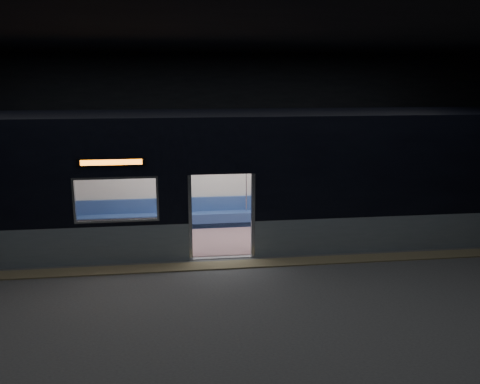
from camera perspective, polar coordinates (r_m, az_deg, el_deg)
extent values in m
cube|color=#47494C|center=(11.27, -1.49, -9.29)|extent=(24.00, 14.00, 0.01)
cube|color=black|center=(10.46, -1.66, 16.89)|extent=(24.00, 14.00, 0.04)
cube|color=black|center=(17.48, -3.96, 7.13)|extent=(24.00, 0.04, 5.00)
cube|color=black|center=(3.97, 9.24, -13.48)|extent=(24.00, 0.04, 5.00)
cube|color=#8C7F59|center=(11.77, -1.78, -8.20)|extent=(22.80, 0.50, 0.03)
cube|color=#8795A1|center=(12.63, -24.62, -5.83)|extent=(8.30, 0.12, 0.90)
cube|color=#8795A1|center=(13.43, 19.09, -4.27)|extent=(8.30, 0.12, 0.90)
cube|color=black|center=(12.25, -25.32, 1.30)|extent=(8.30, 0.12, 2.30)
cube|color=black|center=(13.07, 19.61, 2.45)|extent=(8.30, 0.12, 2.30)
cube|color=black|center=(11.60, -2.12, 4.84)|extent=(1.40, 0.12, 1.15)
cube|color=#B7BABC|center=(11.89, -5.61, -2.90)|extent=(0.08, 0.14, 2.05)
cube|color=#B7BABC|center=(12.02, 1.46, -2.67)|extent=(0.08, 0.14, 2.05)
cube|color=black|center=(11.59, -14.24, 3.27)|extent=(1.50, 0.04, 0.18)
cube|color=orange|center=(11.58, -14.24, 3.26)|extent=(1.34, 0.03, 0.12)
cube|color=beige|center=(14.60, -3.15, 2.43)|extent=(18.00, 0.12, 3.20)
cube|color=black|center=(12.96, -2.75, 8.57)|extent=(18.00, 3.00, 0.15)
cube|color=#8E6867|center=(13.60, -2.60, -5.24)|extent=(17.76, 2.76, 0.04)
cube|color=beige|center=(13.06, -2.71, 4.52)|extent=(17.76, 2.76, 0.10)
cube|color=#2F578A|center=(14.60, -2.99, -3.04)|extent=(11.00, 0.48, 0.41)
cube|color=#2F578A|center=(14.68, -3.07, -1.31)|extent=(11.00, 0.10, 0.40)
cube|color=#815E60|center=(12.65, -17.32, -6.17)|extent=(4.40, 0.48, 0.41)
cube|color=#815E60|center=(13.20, 12.29, -5.08)|extent=(4.40, 0.48, 0.41)
cylinder|color=silver|center=(12.15, -6.67, -1.88)|extent=(0.04, 0.04, 2.26)
cylinder|color=silver|center=(14.34, -6.82, 0.41)|extent=(0.04, 0.04, 2.26)
cylinder|color=silver|center=(12.31, 2.21, -1.60)|extent=(0.04, 0.04, 2.26)
cylinder|color=silver|center=(14.49, 0.71, 0.62)|extent=(0.04, 0.04, 2.26)
cylinder|color=silver|center=(14.19, -3.06, 3.55)|extent=(11.00, 0.03, 0.03)
cube|color=black|center=(15.04, 11.42, -1.65)|extent=(0.18, 0.51, 0.17)
cube|color=black|center=(15.12, 12.23, -1.62)|extent=(0.18, 0.51, 0.17)
cylinder|color=black|center=(14.90, 11.66, -2.92)|extent=(0.12, 0.12, 0.43)
cylinder|color=black|center=(14.98, 12.47, -2.88)|extent=(0.12, 0.12, 0.43)
cube|color=#DF628A|center=(15.27, 11.57, -1.36)|extent=(0.43, 0.24, 0.22)
cylinder|color=#DF628A|center=(15.21, 11.60, 0.04)|extent=(0.45, 0.45, 0.56)
sphere|color=tan|center=(15.11, 11.69, 1.50)|extent=(0.23, 0.23, 0.23)
sphere|color=black|center=(15.14, 11.65, 1.69)|extent=(0.24, 0.24, 0.24)
cube|color=black|center=(14.95, 11.82, -1.12)|extent=(0.34, 0.30, 0.15)
cube|color=white|center=(14.91, 6.13, 2.15)|extent=(1.04, 0.03, 0.67)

